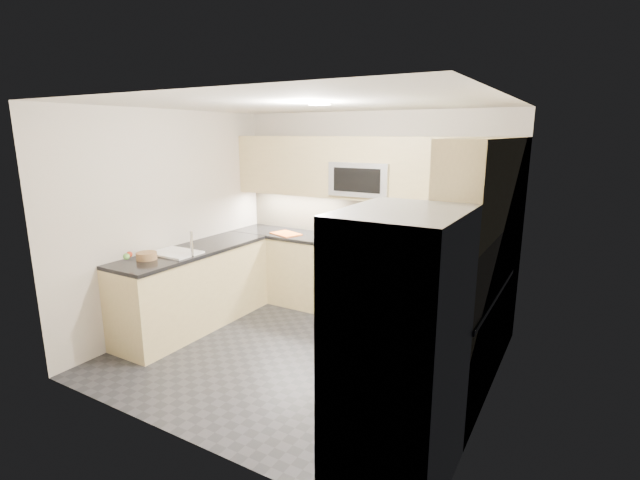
{
  "coord_description": "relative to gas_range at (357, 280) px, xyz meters",
  "views": [
    {
      "loc": [
        2.37,
        -3.71,
        2.24
      ],
      "look_at": [
        0.0,
        0.35,
        1.15
      ],
      "focal_mm": 26.0,
      "sensor_mm": 36.0,
      "label": 1
    }
  ],
  "objects": [
    {
      "name": "countertop_peninsula",
      "position": [
        -1.5,
        -1.28,
        0.47
      ],
      "size": [
        0.63,
        2.0,
        0.04
      ],
      "primitive_type": "cube",
      "color": "black",
      "rests_on": "base_cab_peninsula"
    },
    {
      "name": "sink_basin",
      "position": [
        -1.5,
        -1.53,
        0.42
      ],
      "size": [
        0.52,
        0.38,
        0.16
      ],
      "primitive_type": "cube",
      "color": "white",
      "rests_on": "base_cab_peninsula"
    },
    {
      "name": "backsplash_right",
      "position": [
        1.8,
        -0.82,
        0.74
      ],
      "size": [
        0.01,
        2.3,
        0.51
      ],
      "primitive_type": "cube",
      "color": "tan",
      "rests_on": "wall_right"
    },
    {
      "name": "base_cab_peninsula",
      "position": [
        -1.5,
        -1.28,
        -0.01
      ],
      "size": [
        0.6,
        2.0,
        0.9
      ],
      "primitive_type": "cube",
      "color": "#CFB97C",
      "rests_on": "floor"
    },
    {
      "name": "wall_front",
      "position": [
        0.0,
        -2.88,
        0.79
      ],
      "size": [
        3.6,
        0.02,
        2.5
      ],
      "primitive_type": "cube",
      "color": "#BEB3A5",
      "rests_on": "floor"
    },
    {
      "name": "dish_towel_check",
      "position": [
        -0.21,
        -0.37,
        0.1
      ],
      "size": [
        0.18,
        0.03,
        0.33
      ],
      "primitive_type": "cube",
      "rotation": [
        0.0,
        0.0,
        -0.09
      ],
      "color": "white",
      "rests_on": "oven_handle"
    },
    {
      "name": "wall_right",
      "position": [
        1.8,
        -1.28,
        0.79
      ],
      "size": [
        0.02,
        3.2,
        2.5
      ],
      "primitive_type": "cube",
      "color": "#BEB3A5",
      "rests_on": "floor"
    },
    {
      "name": "countertop_right",
      "position": [
        1.5,
        -1.12,
        0.47
      ],
      "size": [
        0.63,
        1.7,
        0.04
      ],
      "primitive_type": "cube",
      "color": "black",
      "rests_on": "base_cab_right"
    },
    {
      "name": "fruit_basket",
      "position": [
        -1.58,
        -1.85,
        0.52
      ],
      "size": [
        0.22,
        0.22,
        0.08
      ],
      "primitive_type": "cylinder",
      "rotation": [
        0.0,
        0.0,
        0.03
      ],
      "color": "#946C45",
      "rests_on": "countertop_peninsula"
    },
    {
      "name": "countertop_back_left",
      "position": [
        -1.09,
        0.02,
        0.47
      ],
      "size": [
        1.42,
        0.63,
        0.04
      ],
      "primitive_type": "cube",
      "color": "black",
      "rests_on": "base_cab_back_left"
    },
    {
      "name": "upper_cab_right",
      "position": [
        1.62,
        -1.0,
        1.37
      ],
      "size": [
        0.35,
        1.95,
        0.75
      ],
      "primitive_type": "cube",
      "color": "#CFB97C",
      "rests_on": "wall_right"
    },
    {
      "name": "utensil_bowl",
      "position": [
        1.45,
        -0.09,
        0.57
      ],
      "size": [
        0.39,
        0.39,
        0.18
      ],
      "primitive_type": "cylinder",
      "rotation": [
        0.0,
        0.0,
        0.3
      ],
      "color": "#4DB54E",
      "rests_on": "countertop_back_right"
    },
    {
      "name": "oven_handle",
      "position": [
        0.0,
        -0.35,
        0.26
      ],
      "size": [
        0.6,
        0.02,
        0.02
      ],
      "primitive_type": "cylinder",
      "rotation": [
        0.0,
        1.57,
        0.0
      ],
      "color": "#B2B5BA",
      "rests_on": "gas_range"
    },
    {
      "name": "countertop_back_right",
      "position": [
        1.09,
        0.02,
        0.47
      ],
      "size": [
        1.42,
        0.63,
        0.04
      ],
      "primitive_type": "cube",
      "color": "black",
      "rests_on": "base_cab_back_right"
    },
    {
      "name": "base_cab_right",
      "position": [
        1.5,
        -1.12,
        -0.01
      ],
      "size": [
        0.6,
        1.7,
        0.9
      ],
      "primitive_type": "cube",
      "color": "#CFB97C",
      "rests_on": "floor"
    },
    {
      "name": "cutting_board",
      "position": [
        -1.02,
        -0.07,
        0.49
      ],
      "size": [
        0.45,
        0.38,
        0.01
      ],
      "primitive_type": "cube",
      "rotation": [
        0.0,
        0.0,
        -0.35
      ],
      "color": "orange",
      "rests_on": "countertop_back_left"
    },
    {
      "name": "microwave",
      "position": [
        0.0,
        0.12,
        1.24
      ],
      "size": [
        0.76,
        0.4,
        0.4
      ],
      "primitive_type": "cube",
      "color": "#ABAEB4",
      "rests_on": "upper_cab_back"
    },
    {
      "name": "floor",
      "position": [
        0.0,
        -1.28,
        -0.46
      ],
      "size": [
        3.6,
        3.2,
        0.0
      ],
      "primitive_type": "cube",
      "color": "#232328",
      "rests_on": "ground"
    },
    {
      "name": "fridge_handle_right",
      "position": [
        1.08,
        -2.25,
        0.49
      ],
      "size": [
        0.02,
        0.02,
        1.2
      ],
      "primitive_type": "cylinder",
      "color": "#B2B5BA",
      "rests_on": "refrigerator"
    },
    {
      "name": "refrigerator",
      "position": [
        1.45,
        -2.43,
        0.45
      ],
      "size": [
        0.7,
        0.9,
        1.8
      ],
      "primitive_type": "cube",
      "color": "#A9ABB1",
      "rests_on": "floor"
    },
    {
      "name": "fruit_apple",
      "position": [
        -1.53,
        -2.09,
        0.6
      ],
      "size": [
        0.06,
        0.06,
        0.06
      ],
      "primitive_type": "sphere",
      "color": "#A72B13",
      "rests_on": "fruit_basket"
    },
    {
      "name": "upper_cab_back",
      "position": [
        0.0,
        0.15,
        1.37
      ],
      "size": [
        3.6,
        0.35,
        0.75
      ],
      "primitive_type": "cube",
      "color": "#CFB97C",
      "rests_on": "wall_back"
    },
    {
      "name": "ceiling",
      "position": [
        0.0,
        -1.28,
        2.04
      ],
      "size": [
        3.6,
        3.2,
        0.02
      ],
      "primitive_type": "cube",
      "color": "beige",
      "rests_on": "wall_back"
    },
    {
      "name": "faucet",
      "position": [
        -1.24,
        -1.53,
        0.62
      ],
      "size": [
        0.03,
        0.03,
        0.28
      ],
      "primitive_type": "cylinder",
      "color": "silver",
      "rests_on": "countertop_peninsula"
    },
    {
      "name": "microwave_door",
      "position": [
        0.0,
        -0.08,
        1.24
      ],
      "size": [
        0.6,
        0.01,
        0.28
      ],
      "primitive_type": "cube",
      "color": "black",
      "rests_on": "microwave"
    },
    {
      "name": "base_cab_back_right",
      "position": [
        1.09,
        0.02,
        -0.01
      ],
      "size": [
        1.42,
        0.6,
        0.9
      ],
      "primitive_type": "cube",
      "color": "#CFB97C",
      "rests_on": "floor"
    },
    {
      "name": "oven_door_glass",
      "position": [
        0.0,
        -0.33,
        -0.01
      ],
      "size": [
        0.62,
        0.02,
        0.45
      ],
      "primitive_type": "cube",
      "color": "black",
      "rests_on": "gas_range"
    },
    {
      "name": "backsplash_back",
      "position": [
        0.0,
        0.32,
        0.74
      ],
      "size": [
        3.6,
        0.01,
        0.51
      ],
      "primitive_type": "cube",
      "color": "tan",
      "rests_on": "wall_back"
    },
    {
      "name": "fruit_pear",
      "position": [
        -1.49,
        -2.15,
        0.6
      ],
      "size": [
        0.06,
        0.06,
        0.06
      ],
      "primitive_type": "sphere",
      "color": "#5FA345",
      "rests_on": "fruit_basket"
    },
    {
      "name": "gas_range",
      "position": [
        0.0,
        0.0,
        0.0
      ],
      "size": [
        0.76,
        0.65,
        0.91
      ],
      "primitive_type": "cube",
      "color": "#A0A2A8",
      "rests_on": "floor"
    },
    {
      "name": "wall_left",
      "position": [
        -1.8,
        -1.28,
        0.79
      ],
      "size": [
        0.02,
        3.2,
        2.5
      ],
      "primitive_type": "cube",
      "color": "#BEB3A5",
      "rests_on": "floor"
    },
    {
      "name": "wall_back",
      "position": [
        0.0,
        0.32,
        0.79
      ],
      "size": [
        3.6,
        0.02,
        2.5
      ],
      "primitive_type": "cube",
      "color": "#BEB3A5",
      "rests_on": "floor"
    },
    {
      "name": "fridge_handle_left",
      "position": [
        1.08,
        -2.61,
        0.49
      ],
      "size": [
        0.02,
        0.02,
        1.2
      ],
      "primitive_type": "cylinder",
      "color": "#B2B5BA",
      "rests_on": "refrigerator"
    },
    {
      "name": "base_cab_back_left",
      "position": [
        -1.09,
        0.02,
        -0.01
      ],
      "size": [
        1.42,
        0.6,
        0.9
      ],
      "primitive_type": "cube",
      "color": "#CFB97C",
      "rests_on": "floor"
    },
    {
      "name": "range_cooktop",
      "position": [
        0.0,
        0.0,
        0.46
      ],
      "size": [
        0.76,
        0.65,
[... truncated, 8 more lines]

